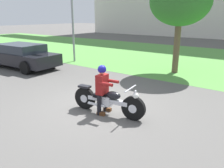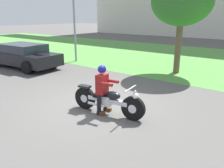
{
  "view_description": "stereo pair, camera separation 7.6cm",
  "coord_description": "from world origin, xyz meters",
  "px_view_note": "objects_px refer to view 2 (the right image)",
  "views": [
    {
      "loc": [
        4.4,
        -5.0,
        2.72
      ],
      "look_at": [
        0.69,
        -0.1,
        0.85
      ],
      "focal_mm": 36.17,
      "sensor_mm": 36.0,
      "label": 1
    },
    {
      "loc": [
        4.46,
        -4.96,
        2.72
      ],
      "look_at": [
        0.69,
        -0.1,
        0.85
      ],
      "focal_mm": 36.17,
      "sensor_mm": 36.0,
      "label": 2
    }
  ],
  "objects_px": {
    "car_parked": "(23,55)",
    "tree_roadside": "(182,2)",
    "rider_lead": "(103,86)",
    "streetlight_pole": "(75,1)",
    "motorcycle_lead": "(108,101)"
  },
  "relations": [
    {
      "from": "streetlight_pole",
      "to": "car_parked",
      "type": "relative_size",
      "value": 1.24
    },
    {
      "from": "motorcycle_lead",
      "to": "rider_lead",
      "type": "relative_size",
      "value": 1.6
    },
    {
      "from": "motorcycle_lead",
      "to": "rider_lead",
      "type": "bearing_deg",
      "value": 179.22
    },
    {
      "from": "motorcycle_lead",
      "to": "tree_roadside",
      "type": "distance_m",
      "value": 6.62
    },
    {
      "from": "tree_roadside",
      "to": "streetlight_pole",
      "type": "height_order",
      "value": "streetlight_pole"
    },
    {
      "from": "motorcycle_lead",
      "to": "rider_lead",
      "type": "distance_m",
      "value": 0.46
    },
    {
      "from": "rider_lead",
      "to": "streetlight_pole",
      "type": "height_order",
      "value": "streetlight_pole"
    },
    {
      "from": "rider_lead",
      "to": "car_parked",
      "type": "distance_m",
      "value": 7.54
    },
    {
      "from": "car_parked",
      "to": "tree_roadside",
      "type": "bearing_deg",
      "value": 25.33
    },
    {
      "from": "tree_roadside",
      "to": "streetlight_pole",
      "type": "xyz_separation_m",
      "value": [
        -5.97,
        -0.99,
        0.17
      ]
    },
    {
      "from": "motorcycle_lead",
      "to": "car_parked",
      "type": "bearing_deg",
      "value": 157.46
    },
    {
      "from": "tree_roadside",
      "to": "car_parked",
      "type": "bearing_deg",
      "value": -150.65
    },
    {
      "from": "tree_roadside",
      "to": "car_parked",
      "type": "xyz_separation_m",
      "value": [
        -7.04,
        -3.96,
        -2.67
      ]
    },
    {
      "from": "motorcycle_lead",
      "to": "rider_lead",
      "type": "xyz_separation_m",
      "value": [
        -0.17,
        -0.02,
        0.42
      ]
    },
    {
      "from": "motorcycle_lead",
      "to": "car_parked",
      "type": "height_order",
      "value": "car_parked"
    }
  ]
}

